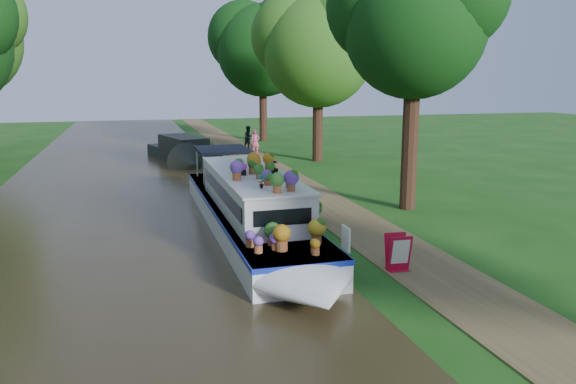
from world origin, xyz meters
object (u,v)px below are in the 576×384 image
(second_boat, at_px, (183,151))
(sandwich_board, at_px, (398,254))
(pedestrian_pink, at_px, (255,142))
(plant_boat, at_px, (252,207))
(pedestrian_dark, at_px, (249,137))

(second_boat, bearing_deg, sandwich_board, -96.40)
(second_boat, relative_size, pedestrian_pink, 5.05)
(plant_boat, distance_m, sandwich_board, 4.89)
(second_boat, bearing_deg, pedestrian_dark, 27.45)
(sandwich_board, height_order, pedestrian_pink, pedestrian_pink)
(plant_boat, relative_size, sandwich_board, 15.41)
(pedestrian_pink, xyz_separation_m, pedestrian_dark, (0.21, 2.86, -0.00))
(sandwich_board, bearing_deg, pedestrian_dark, 90.16)
(plant_boat, height_order, pedestrian_pink, plant_boat)
(sandwich_board, bearing_deg, pedestrian_pink, 90.26)
(plant_boat, bearing_deg, sandwich_board, -56.33)
(second_boat, bearing_deg, plant_boat, -103.75)
(second_boat, distance_m, pedestrian_dark, 6.36)
(second_boat, distance_m, pedestrian_pink, 4.68)
(plant_boat, distance_m, pedestrian_pink, 17.69)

